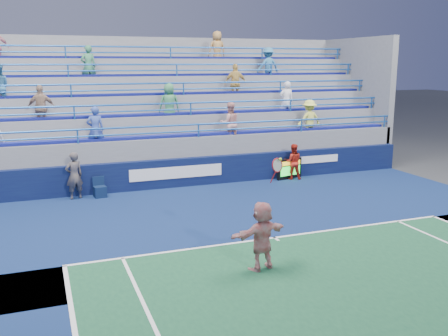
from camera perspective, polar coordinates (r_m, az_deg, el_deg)
name	(u,v)px	position (r m, az deg, el deg)	size (l,w,h in m)	color
ground	(274,238)	(13.73, 5.79, -8.01)	(120.00, 120.00, 0.00)	#333538
sponsor_wall	(201,171)	(19.39, -2.69, -0.34)	(18.00, 0.32, 1.10)	#0A0F38
bleacher_stand	(175,133)	(22.78, -5.67, 3.99)	(18.00, 5.60, 6.13)	slate
serve_speed_board	(289,169)	(20.55, 7.47, -0.09)	(1.21, 0.43, 0.84)	black
judge_chair	(100,191)	(18.16, -14.00, -2.57)	(0.45, 0.45, 0.72)	#0C1B3B
tennis_player	(262,236)	(11.48, 4.36, -7.72)	(1.57, 0.83, 2.60)	silver
line_judge	(74,176)	(18.02, -16.75, -0.86)	(0.61, 0.40, 1.67)	#121A34
ball_girl	(293,162)	(20.44, 7.89, 0.71)	(0.71, 0.55, 1.46)	#AF2114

